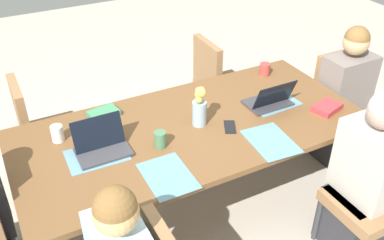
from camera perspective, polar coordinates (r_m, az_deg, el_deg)
ground_plane at (r=3.38m, az=0.00°, el=-11.37°), size 10.00×10.00×0.00m
dining_table at (r=2.94m, az=0.00°, el=-1.87°), size 2.35×1.09×0.75m
chair_head_right_left_mid at (r=3.88m, az=19.00°, el=2.44°), size 0.44×0.44×0.90m
person_head_right_left_mid at (r=3.78m, az=19.20°, el=2.06°), size 0.40×0.36×1.19m
chair_near_right_near at (r=3.02m, az=23.30°, el=-8.43°), size 0.44×0.44×0.90m
person_near_right_near at (r=2.98m, az=21.62°, el=-7.90°), size 0.36×0.40×1.19m
chair_far_right_mid at (r=3.52m, az=-19.20°, el=-0.96°), size 0.44×0.44×0.90m
chair_far_right_far at (r=3.98m, az=3.43°, el=5.21°), size 0.44×0.44×0.90m
flower_vase at (r=2.84m, az=1.04°, el=1.66°), size 0.10×0.10×0.29m
placemat_head_left_left_near at (r=2.70m, az=-12.43°, el=-4.57°), size 0.37×0.27×0.00m
placemat_head_right_left_mid at (r=3.21m, az=10.47°, el=2.32°), size 0.37×0.28×0.00m
placemat_near_left_far at (r=2.50m, az=-3.21°, el=-7.35°), size 0.26×0.36×0.00m
placemat_near_right_near at (r=2.80m, az=10.33°, el=-2.77°), size 0.29×0.38×0.00m
laptop_head_left_left_near at (r=2.70m, az=-11.79°, el=-3.36°), size 0.32×0.22×0.20m
laptop_head_right_left_mid at (r=3.15m, az=10.15°, el=2.58°), size 0.32×0.22×0.20m
coffee_mug_near_left at (r=2.69m, az=-4.20°, el=-2.57°), size 0.08×0.08×0.11m
coffee_mug_near_right at (r=2.87m, az=-17.30°, el=-1.70°), size 0.08×0.08×0.11m
coffee_mug_centre_left at (r=3.57m, az=9.56°, el=6.60°), size 0.08×0.08×0.10m
book_red_cover at (r=3.20m, az=17.34°, el=1.59°), size 0.23×0.19×0.04m
book_blue_cover at (r=3.06m, az=-11.55°, el=0.85°), size 0.22×0.17×0.04m
phone_black at (r=2.90m, az=5.00°, el=-0.92°), size 0.13×0.17×0.01m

